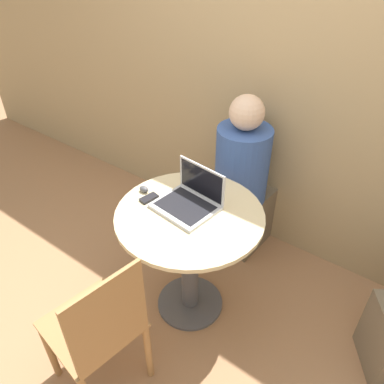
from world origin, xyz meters
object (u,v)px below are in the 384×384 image
at_px(chair_empty, 100,331).
at_px(person_seated, 244,187).
at_px(cell_phone, 149,198).
at_px(laptop, 190,200).

distance_m(chair_empty, person_seated, 1.37).
bearing_deg(person_seated, cell_phone, -105.28).
bearing_deg(cell_phone, person_seated, 74.72).
distance_m(laptop, chair_empty, 0.78).
bearing_deg(chair_empty, person_seated, 90.72).
distance_m(laptop, cell_phone, 0.24).
bearing_deg(chair_empty, cell_phone, 109.53).
relative_size(cell_phone, person_seated, 0.09).
height_order(laptop, cell_phone, laptop).
height_order(chair_empty, person_seated, person_seated).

